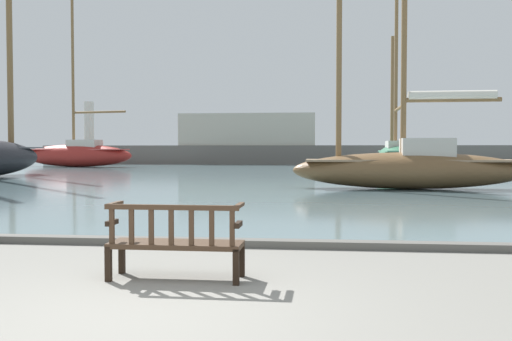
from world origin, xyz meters
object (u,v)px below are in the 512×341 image
sailboat_far_port (77,154)px  sailboat_outer_starboard (396,156)px  park_bench (175,241)px  sailboat_centre_channel (410,163)px

sailboat_far_port → sailboat_outer_starboard: (25.54, -8.47, -0.05)m
park_bench → sailboat_far_port: sailboat_far_port is taller
sailboat_centre_channel → sailboat_outer_starboard: bearing=84.3°
sailboat_centre_channel → sailboat_far_port: sailboat_far_port is taller
sailboat_centre_channel → sailboat_outer_starboard: (1.62, 16.24, 0.13)m
park_bench → sailboat_far_port: (-18.83, 39.97, 0.75)m
sailboat_outer_starboard → sailboat_far_port: bearing=161.6°
sailboat_far_port → park_bench: bearing=-64.8°
sailboat_far_port → sailboat_outer_starboard: size_ratio=1.19×
park_bench → sailboat_centre_channel: 16.10m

